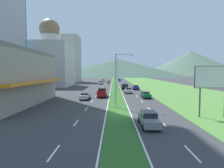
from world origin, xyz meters
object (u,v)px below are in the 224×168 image
car_5 (85,96)px  car_6 (109,82)px  car_2 (119,80)px  car_3 (103,81)px  street_lamp_near (118,77)px  pickup_truck_1 (125,86)px  billboard_roadside (213,79)px  car_4 (101,83)px  motorcycle_rider (102,92)px  car_1 (136,87)px  car_7 (149,119)px  street_lamp_mid (117,72)px  car_8 (128,90)px  car_0 (146,95)px  pickup_truck_0 (102,93)px

car_5 → car_6: size_ratio=1.07×
car_2 → car_3: bearing=-45.8°
street_lamp_near → pickup_truck_1: (3.17, 32.74, -4.24)m
billboard_roadside → car_4: size_ratio=1.65×
pickup_truck_1 → motorcycle_rider: pickup_truck_1 is taller
car_4 → pickup_truck_1: size_ratio=0.76×
billboard_roadside → car_1: size_ratio=1.52×
car_1 → car_4: car_4 is taller
car_1 → car_5: size_ratio=0.96×
car_4 → motorcycle_rider: motorcycle_rider is taller
car_5 → car_3: bearing=-0.0°
billboard_roadside → car_7: size_ratio=1.42×
car_3 → car_7: 90.28m
street_lamp_mid → car_8: size_ratio=2.49×
billboard_roadside → car_0: (-5.48, 18.13, -4.26)m
car_2 → car_7: bearing=0.0°
street_lamp_near → motorcycle_rider: street_lamp_near is taller
car_2 → motorcycle_rider: (-7.01, -71.81, -0.00)m
car_0 → car_3: bearing=-168.6°
street_lamp_mid → billboard_roadside: 38.12m
car_3 → car_2: bearing=-45.8°
car_4 → pickup_truck_0: bearing=-175.6°
car_2 → car_4: bearing=-18.4°
car_0 → car_6: car_0 is taller
car_5 → pickup_truck_0: pickup_truck_0 is taller
street_lamp_mid → car_8: 10.54m
car_7 → street_lamp_mid: bearing=-176.0°
car_0 → pickup_truck_0: pickup_truck_0 is taller
street_lamp_near → car_0: (6.74, 11.67, -4.46)m
street_lamp_mid → car_6: street_lamp_mid is taller
car_3 → car_5: bearing=180.0°
street_lamp_near → car_6: size_ratio=2.08×
car_1 → car_7: size_ratio=0.93×
car_5 → motorcycle_rider: 8.69m
street_lamp_near → street_lamp_mid: size_ratio=0.84×
motorcycle_rider → car_7: bearing=-165.8°
billboard_roadside → street_lamp_near: bearing=152.1°
car_4 → car_8: bearing=-164.4°
car_7 → car_0: bearing=170.8°
car_0 → car_3: car_3 is taller
car_5 → street_lamp_near: bearing=-143.3°
car_6 → motorcycle_rider: (-0.46, -49.71, -0.00)m
pickup_truck_0 → car_3: bearing=3.0°
car_8 → pickup_truck_1: pickup_truck_1 is taller
car_7 → pickup_truck_0: bearing=-164.3°
street_lamp_near → car_3: bearing=95.0°
car_8 → car_2: bearing=-179.7°
street_lamp_near → pickup_truck_1: 33.16m
car_7 → car_8: size_ratio=1.11×
billboard_roadside → car_7: bearing=-157.0°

